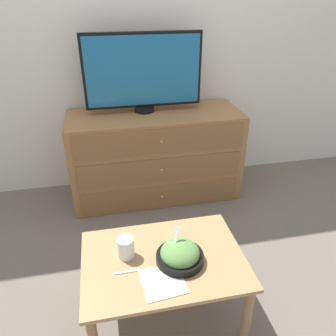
# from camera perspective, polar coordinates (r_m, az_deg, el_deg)

# --- Properties ---
(ground_plane) EXTENTS (12.00, 12.00, 0.00)m
(ground_plane) POSITION_cam_1_polar(r_m,az_deg,el_deg) (3.07, -4.38, -1.56)
(ground_plane) COLOR #70665B
(wall_back) EXTENTS (12.00, 0.05, 2.60)m
(wall_back) POSITION_cam_1_polar(r_m,az_deg,el_deg) (2.69, -5.58, 23.35)
(wall_back) COLOR white
(wall_back) RESTS_ON ground_plane
(dresser) EXTENTS (1.34, 0.51, 0.71)m
(dresser) POSITION_cam_1_polar(r_m,az_deg,el_deg) (2.67, -2.14, 2.20)
(dresser) COLOR #9E6B3D
(dresser) RESTS_ON ground_plane
(tv) EXTENTS (0.88, 0.15, 0.58)m
(tv) POSITION_cam_1_polar(r_m,az_deg,el_deg) (2.51, -4.36, 16.30)
(tv) COLOR black
(tv) RESTS_ON dresser
(coffee_table) EXTENTS (0.79, 0.55, 0.40)m
(coffee_table) POSITION_cam_1_polar(r_m,az_deg,el_deg) (1.70, -0.77, -16.92)
(coffee_table) COLOR tan
(coffee_table) RESTS_ON ground_plane
(takeout_bowl) EXTENTS (0.23, 0.23, 0.17)m
(takeout_bowl) POSITION_cam_1_polar(r_m,az_deg,el_deg) (1.61, 2.09, -14.83)
(takeout_bowl) COLOR black
(takeout_bowl) RESTS_ON coffee_table
(drink_cup) EXTENTS (0.08, 0.08, 0.11)m
(drink_cup) POSITION_cam_1_polar(r_m,az_deg,el_deg) (1.65, -7.34, -13.73)
(drink_cup) COLOR white
(drink_cup) RESTS_ON coffee_table
(napkin) EXTENTS (0.20, 0.20, 0.00)m
(napkin) POSITION_cam_1_polar(r_m,az_deg,el_deg) (1.55, -0.86, -19.16)
(napkin) COLOR silver
(napkin) RESTS_ON coffee_table
(knife) EXTENTS (0.18, 0.01, 0.01)m
(knife) POSITION_cam_1_polar(r_m,az_deg,el_deg) (1.60, -6.15, -17.40)
(knife) COLOR white
(knife) RESTS_ON coffee_table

